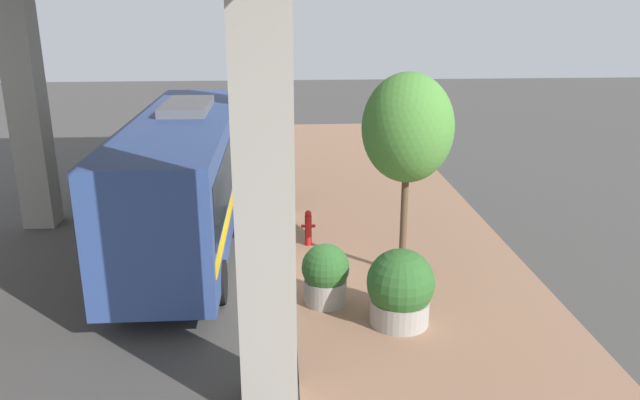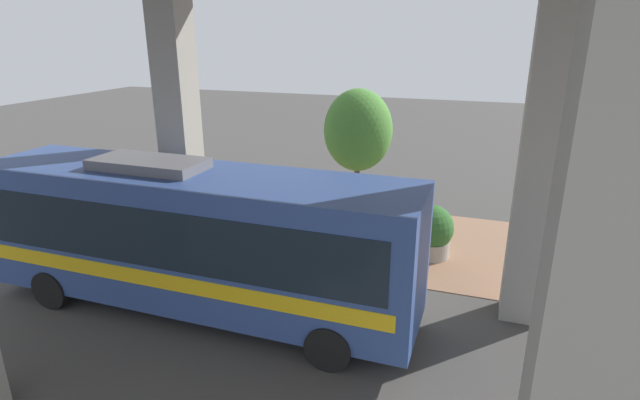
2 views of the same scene
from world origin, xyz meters
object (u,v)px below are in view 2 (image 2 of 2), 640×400
(planter_front, at_px, (430,232))
(planter_middle, at_px, (387,249))
(bus, at_px, (194,233))
(fire_hydrant, at_px, (273,242))
(street_tree_near, at_px, (358,131))

(planter_front, bearing_deg, planter_middle, -34.32)
(planter_front, bearing_deg, bus, -44.90)
(planter_front, relative_size, planter_middle, 1.17)
(fire_hydrant, relative_size, street_tree_near, 0.21)
(planter_front, bearing_deg, fire_hydrant, -69.29)
(planter_front, xyz_separation_m, street_tree_near, (-0.54, -2.50, 2.88))
(bus, distance_m, planter_front, 7.21)
(fire_hydrant, height_order, street_tree_near, street_tree_near)
(planter_middle, distance_m, street_tree_near, 3.89)
(fire_hydrant, bearing_deg, planter_middle, 93.56)
(bus, bearing_deg, planter_front, 135.10)
(street_tree_near, bearing_deg, bus, -24.31)
(planter_front, xyz_separation_m, planter_middle, (1.48, -1.01, -0.09))
(planter_front, bearing_deg, street_tree_near, -102.12)
(planter_middle, bearing_deg, fire_hydrant, -86.44)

